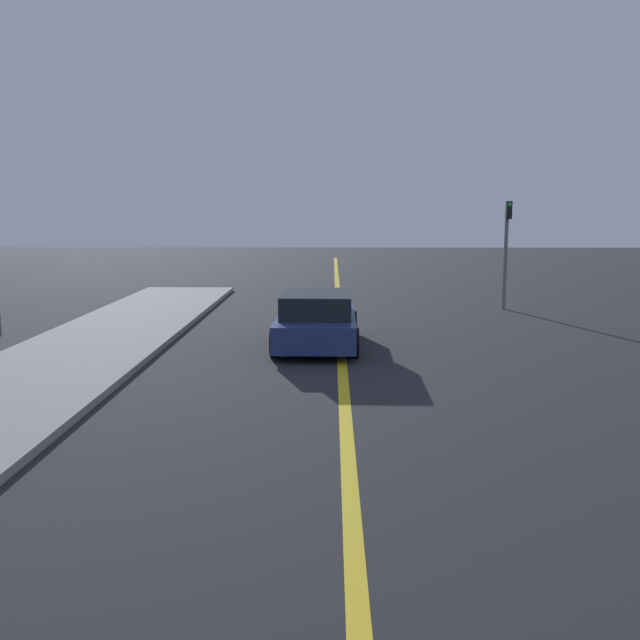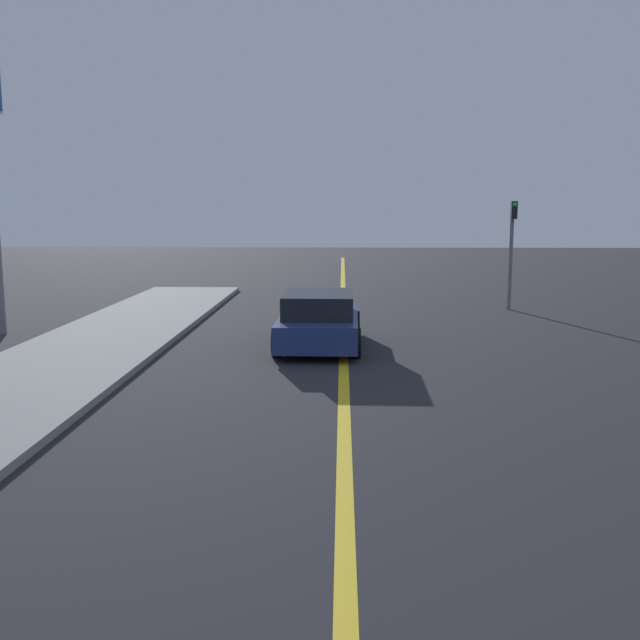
% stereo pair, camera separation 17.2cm
% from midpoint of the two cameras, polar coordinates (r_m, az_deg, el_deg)
% --- Properties ---
extents(road_center_line, '(0.20, 60.00, 0.01)m').
position_cam_midpoint_polar(road_center_line, '(16.46, 1.40, -2.21)').
color(road_center_line, gold).
rests_on(road_center_line, ground_plane).
extents(sidewalk_left, '(3.30, 29.32, 0.14)m').
position_cam_midpoint_polar(sidewalk_left, '(14.32, -22.07, -4.32)').
color(sidewalk_left, gray).
rests_on(sidewalk_left, ground_plane).
extents(car_ahead_center, '(1.95, 4.00, 1.28)m').
position_cam_midpoint_polar(car_ahead_center, '(16.45, -0.57, -0.04)').
color(car_ahead_center, navy).
rests_on(car_ahead_center, ground_plane).
extents(traffic_light, '(0.18, 0.40, 3.40)m').
position_cam_midpoint_polar(traffic_light, '(23.17, 14.48, 6.05)').
color(traffic_light, slate).
rests_on(traffic_light, ground_plane).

